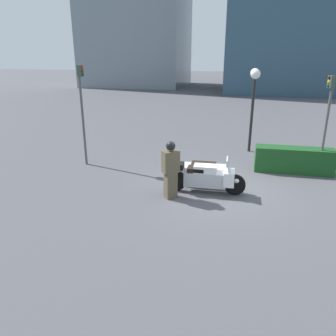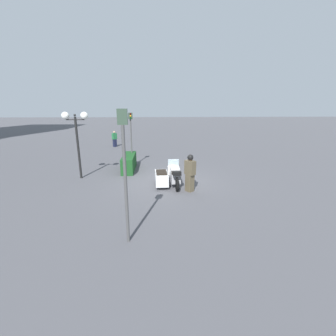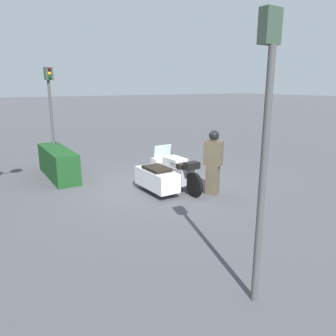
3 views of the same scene
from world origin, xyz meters
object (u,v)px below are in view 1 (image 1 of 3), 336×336
traffic_light_far (82,102)px  police_motorcycle (207,175)px  twin_lamp_post (254,85)px  traffic_light_near (327,112)px  officer_rider (171,169)px  hedge_bush_curbside (294,160)px

traffic_light_far → police_motorcycle: bearing=-18.9°
twin_lamp_post → police_motorcycle: bearing=-106.2°
traffic_light_near → traffic_light_far: (-8.64, -0.70, 0.17)m
traffic_light_near → traffic_light_far: size_ratio=0.92×
traffic_light_near → officer_rider: bearing=19.6°
traffic_light_far → twin_lamp_post: bearing=25.1°
police_motorcycle → officer_rider: (-0.99, -0.96, 0.46)m
police_motorcycle → traffic_light_far: size_ratio=0.66×
twin_lamp_post → traffic_light_near: twin_lamp_post is taller
police_motorcycle → officer_rider: officer_rider is taller
officer_rider → traffic_light_far: (-3.89, 2.39, 1.51)m
officer_rider → traffic_light_far: bearing=-159.3°
hedge_bush_curbside → traffic_light_far: size_ratio=0.73×
hedge_bush_curbside → twin_lamp_post: (-1.54, 2.48, 2.43)m
officer_rider → hedge_bush_curbside: 5.07m
hedge_bush_curbside → traffic_light_near: 2.00m
police_motorcycle → hedge_bush_curbside: (2.91, 2.24, -0.01)m
police_motorcycle → hedge_bush_curbside: police_motorcycle is taller
twin_lamp_post → traffic_light_near: (2.39, -2.59, -0.63)m
officer_rider → hedge_bush_curbside: size_ratio=0.64×
officer_rider → traffic_light_far: 4.81m
hedge_bush_curbside → twin_lamp_post: 3.80m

